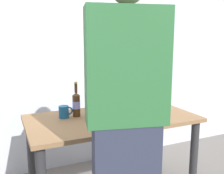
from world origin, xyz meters
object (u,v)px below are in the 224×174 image
(laptop, at_px, (139,105))
(beer_bottle_green, at_px, (91,106))
(beer_bottle_amber, at_px, (76,104))
(person_figure, at_px, (126,120))
(beer_bottle_brown, at_px, (96,102))
(coffee_mug, at_px, (64,112))

(laptop, xyz_separation_m, beer_bottle_green, (-0.46, -0.02, 0.05))
(beer_bottle_amber, bearing_deg, laptop, -6.96)
(beer_bottle_green, distance_m, person_figure, 0.69)
(beer_bottle_brown, distance_m, person_figure, 0.80)
(laptop, relative_size, person_figure, 0.22)
(laptop, bearing_deg, person_figure, -124.77)
(beer_bottle_brown, height_order, person_figure, person_figure)
(beer_bottle_amber, distance_m, person_figure, 0.78)
(laptop, distance_m, beer_bottle_amber, 0.56)
(beer_bottle_green, bearing_deg, laptop, 2.62)
(beer_bottle_brown, distance_m, coffee_mug, 0.29)
(beer_bottle_brown, height_order, beer_bottle_amber, beer_bottle_amber)
(beer_bottle_brown, bearing_deg, person_figure, -98.35)
(beer_bottle_brown, xyz_separation_m, coffee_mug, (-0.29, -0.01, -0.05))
(beer_bottle_green, xyz_separation_m, beer_bottle_brown, (0.09, 0.10, 0.00))
(beer_bottle_brown, bearing_deg, coffee_mug, -177.19)
(coffee_mug, bearing_deg, person_figure, -77.36)
(laptop, height_order, beer_bottle_green, beer_bottle_green)
(person_figure, bearing_deg, beer_bottle_green, 87.53)
(beer_bottle_brown, bearing_deg, laptop, -12.75)
(beer_bottle_brown, bearing_deg, beer_bottle_green, -129.30)
(laptop, xyz_separation_m, person_figure, (-0.49, -0.70, 0.13))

